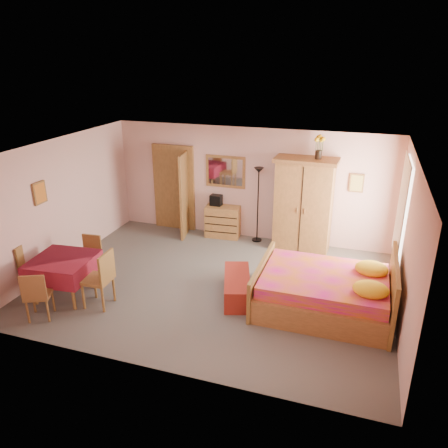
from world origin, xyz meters
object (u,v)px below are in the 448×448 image
(floor_lamp, at_px, (258,205))
(stereo, at_px, (216,200))
(bed, at_px, (324,281))
(bench, at_px, (237,287))
(chest_of_drawers, at_px, (223,222))
(sunflower_vase, at_px, (319,147))
(dining_table, at_px, (65,277))
(chair_east, at_px, (97,279))
(wardrobe, at_px, (303,205))
(chair_west, at_px, (34,268))
(wall_mirror, at_px, (226,172))
(chair_south, at_px, (39,294))
(chair_north, at_px, (89,258))

(floor_lamp, bearing_deg, stereo, 178.21)
(bed, bearing_deg, bench, -176.18)
(chest_of_drawers, xyz_separation_m, sunflower_vase, (2.12, -0.10, 1.94))
(floor_lamp, relative_size, dining_table, 1.71)
(floor_lamp, xyz_separation_m, chair_east, (-1.93, -3.59, -0.37))
(wardrobe, relative_size, bed, 0.91)
(chair_west, bearing_deg, bed, 85.49)
(bed, relative_size, bench, 1.87)
(wall_mirror, height_order, chair_east, wall_mirror)
(wardrobe, relative_size, chair_east, 2.03)
(floor_lamp, distance_m, dining_table, 4.44)
(floor_lamp, relative_size, chair_south, 2.02)
(wall_mirror, xyz_separation_m, chair_east, (-1.09, -3.78, -1.04))
(chair_west, bearing_deg, sunflower_vase, 110.46)
(sunflower_vase, distance_m, chair_south, 5.98)
(chair_east, bearing_deg, wardrobe, -43.13)
(wardrobe, relative_size, chair_west, 2.29)
(floor_lamp, distance_m, bench, 2.67)
(chest_of_drawers, relative_size, sunflower_vase, 1.60)
(sunflower_vase, bearing_deg, chair_north, -145.64)
(chair_south, bearing_deg, wardrobe, 24.35)
(chair_east, bearing_deg, floor_lamp, -30.74)
(wardrobe, bearing_deg, stereo, 177.76)
(wall_mirror, relative_size, chair_east, 0.94)
(chest_of_drawers, bearing_deg, wall_mirror, 85.32)
(stereo, relative_size, floor_lamp, 0.15)
(wall_mirror, height_order, chair_west, wall_mirror)
(sunflower_vase, bearing_deg, stereo, 176.35)
(stereo, relative_size, wardrobe, 0.13)
(bench, bearing_deg, chair_west, -165.73)
(chest_of_drawers, height_order, bed, bed)
(wall_mirror, xyz_separation_m, floor_lamp, (0.84, -0.20, -0.67))
(floor_lamp, height_order, sunflower_vase, sunflower_vase)
(floor_lamp, distance_m, wardrobe, 1.07)
(stereo, height_order, dining_table, stereo)
(chest_of_drawers, xyz_separation_m, stereo, (-0.18, 0.05, 0.50))
(chair_south, height_order, chair_north, chair_south)
(chair_west, relative_size, chair_east, 0.89)
(wardrobe, height_order, chair_south, wardrobe)
(floor_lamp, height_order, chair_north, floor_lamp)
(stereo, xyz_separation_m, floor_lamp, (1.02, -0.03, -0.00))
(dining_table, bearing_deg, bed, 13.16)
(stereo, bearing_deg, sunflower_vase, -3.65)
(chair_east, bearing_deg, sunflower_vase, -45.24)
(chest_of_drawers, bearing_deg, chair_east, -111.63)
(bed, relative_size, chair_west, 2.51)
(stereo, height_order, bed, bed)
(stereo, bearing_deg, chest_of_drawers, -14.37)
(chest_of_drawers, distance_m, dining_table, 3.95)
(floor_lamp, distance_m, bed, 3.08)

